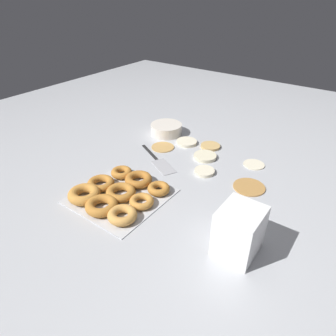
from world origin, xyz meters
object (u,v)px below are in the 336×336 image
(pancake_1, at_px, (204,171))
(pancake_5, at_px, (163,147))
(batter_bowl, at_px, (166,129))
(pancake_4, at_px, (254,164))
(spatula, at_px, (160,163))
(pancake_3, at_px, (210,146))
(pancake_0, at_px, (249,186))
(donut_tray, at_px, (117,193))
(pancake_2, at_px, (205,156))
(pancake_6, at_px, (187,142))
(container_stack, at_px, (239,231))

(pancake_1, height_order, pancake_5, pancake_1)
(pancake_5, bearing_deg, batter_bowl, 120.00)
(pancake_4, bearing_deg, batter_bowl, 176.54)
(pancake_1, bearing_deg, spatula, -165.68)
(pancake_3, distance_m, batter_bowl, 0.26)
(pancake_0, xyz_separation_m, pancake_1, (-0.19, -0.01, 0.00))
(pancake_1, xyz_separation_m, pancake_3, (-0.09, 0.21, -0.00))
(pancake_0, relative_size, pancake_3, 1.33)
(pancake_4, relative_size, donut_tray, 0.28)
(pancake_2, distance_m, pancake_6, 0.16)
(pancake_5, distance_m, batter_bowl, 0.15)
(pancake_4, bearing_deg, donut_tray, -121.60)
(pancake_3, height_order, donut_tray, donut_tray)
(pancake_5, height_order, pancake_6, pancake_6)
(pancake_1, xyz_separation_m, spatula, (-0.19, -0.05, -0.00))
(pancake_1, xyz_separation_m, batter_bowl, (-0.34, 0.21, 0.02))
(pancake_0, xyz_separation_m, pancake_4, (-0.05, 0.17, -0.00))
(pancake_6, bearing_deg, pancake_2, -25.93)
(pancake_3, bearing_deg, donut_tray, -98.58)
(pancake_4, xyz_separation_m, pancake_5, (-0.41, -0.10, -0.00))
(pancake_3, bearing_deg, pancake_4, -8.12)
(pancake_0, distance_m, pancake_3, 0.34)
(pancake_2, bearing_deg, pancake_3, 106.43)
(pancake_2, xyz_separation_m, pancake_6, (-0.14, 0.07, -0.00))
(donut_tray, bearing_deg, batter_bowl, 108.02)
(pancake_4, distance_m, batter_bowl, 0.48)
(pancake_0, bearing_deg, pancake_6, 156.88)
(pancake_5, height_order, batter_bowl, batter_bowl)
(pancake_2, bearing_deg, batter_bowl, 160.93)
(container_stack, bearing_deg, donut_tray, -177.43)
(spatula, bearing_deg, pancake_2, 77.31)
(pancake_6, relative_size, container_stack, 0.67)
(pancake_3, bearing_deg, spatula, -111.02)
(pancake_6, xyz_separation_m, batter_bowl, (-0.14, 0.03, 0.02))
(pancake_4, bearing_deg, pancake_3, 171.88)
(pancake_2, height_order, container_stack, container_stack)
(container_stack, bearing_deg, pancake_2, 129.63)
(pancake_4, distance_m, donut_tray, 0.59)
(pancake_2, xyz_separation_m, donut_tray, (-0.11, -0.43, 0.01))
(pancake_2, height_order, donut_tray, donut_tray)
(pancake_2, relative_size, pancake_3, 1.11)
(pancake_4, relative_size, pancake_6, 0.90)
(pancake_0, xyz_separation_m, pancake_5, (-0.46, 0.07, -0.00))
(pancake_1, bearing_deg, pancake_0, 2.97)
(pancake_5, distance_m, donut_tray, 0.41)
(pancake_0, height_order, pancake_1, pancake_1)
(pancake_5, bearing_deg, pancake_0, -8.12)
(pancake_2, distance_m, pancake_4, 0.21)
(donut_tray, distance_m, spatula, 0.28)
(pancake_0, relative_size, pancake_4, 1.35)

